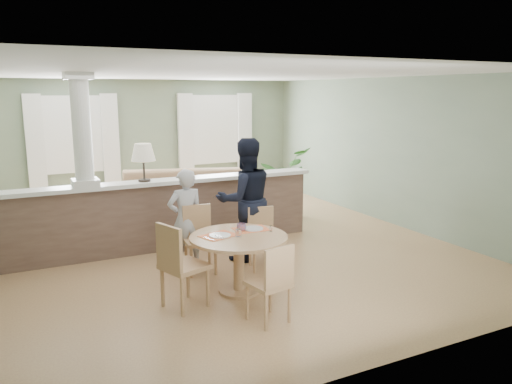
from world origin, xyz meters
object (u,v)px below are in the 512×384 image
chair_far_boy (199,236)px  chair_side (179,262)px  sofa (184,195)px  chair_far_man (262,235)px  houseplant (280,182)px  child_person (186,219)px  chair_near (273,281)px  man_person (245,200)px  dining_table (239,247)px

chair_far_boy → chair_side: chair_side is taller
chair_far_boy → chair_side: 1.24m
sofa → chair_far_man: sofa is taller
houseplant → chair_side: bearing=-133.2°
sofa → chair_far_boy: (-0.76, -2.95, 0.05)m
houseplant → child_person: child_person is taller
chair_far_boy → chair_near: bearing=-79.0°
houseplant → chair_near: 4.85m
chair_near → man_person: (0.64, 2.03, 0.41)m
chair_side → sofa: bearing=-38.4°
dining_table → houseplant: bearing=53.7°
sofa → chair_near: sofa is taller
dining_table → man_person: (0.61, 1.09, 0.32)m
chair_far_man → child_person: bearing=169.2°
sofa → chair_side: chair_side is taller
houseplant → chair_far_man: size_ratio=1.57×
chair_far_man → man_person: bearing=113.1°
houseplant → man_person: size_ratio=0.75×
sofa → child_person: child_person is taller
child_person → sofa: bearing=-108.4°
dining_table → man_person: bearing=60.9°
sofa → dining_table: (-0.58, -3.88, 0.12)m
chair_side → child_person: 1.38m
chair_side → houseplant: bearing=-62.5°
sofa → man_person: (0.02, -2.79, 0.44)m
dining_table → child_person: size_ratio=0.85×
dining_table → chair_side: size_ratio=1.19×
man_person → sofa: bearing=-84.8°
chair_side → man_person: bearing=-68.2°
chair_far_boy → man_person: bearing=18.5°
chair_side → child_person: size_ratio=0.71×
sofa → chair_far_boy: chair_far_boy is taller
chair_far_boy → dining_table: bearing=-72.5°
chair_far_boy → chair_side: bearing=-113.7°
chair_far_man → houseplant: bearing=70.9°
chair_near → chair_far_man: bearing=-124.4°
chair_far_man → man_person: man_person is taller
dining_table → chair_far_man: chair_far_man is taller
chair_far_boy → man_person: man_person is taller
houseplant → chair_side: houseplant is taller
chair_far_boy → chair_near: (0.14, -1.87, -0.02)m
chair_far_boy → houseplant: bearing=48.9°
man_person → chair_far_boy: bearing=16.5°
sofa → man_person: size_ratio=1.73×
chair_near → man_person: 2.17m
child_person → man_person: 0.92m
sofa → chair_far_man: 3.21m
sofa → dining_table: bearing=-81.0°
sofa → chair_side: 4.26m
sofa → dining_table: size_ratio=2.59×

